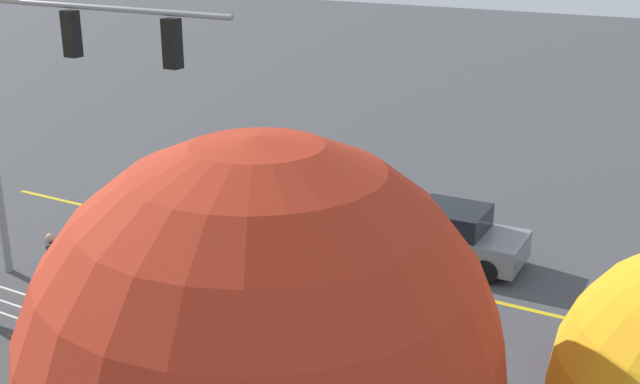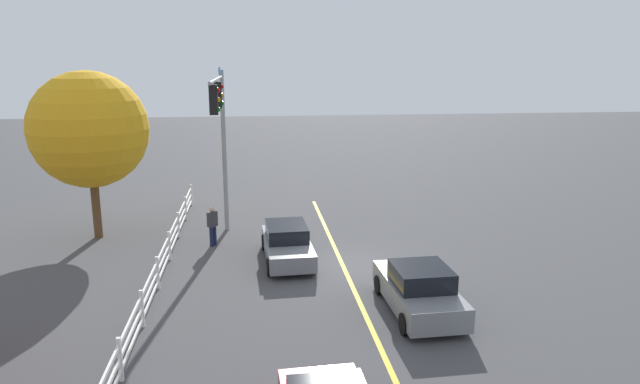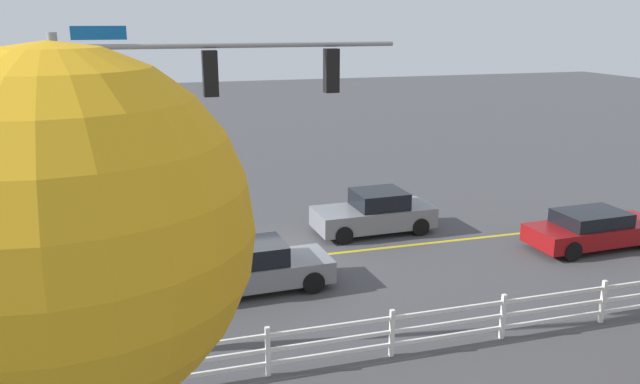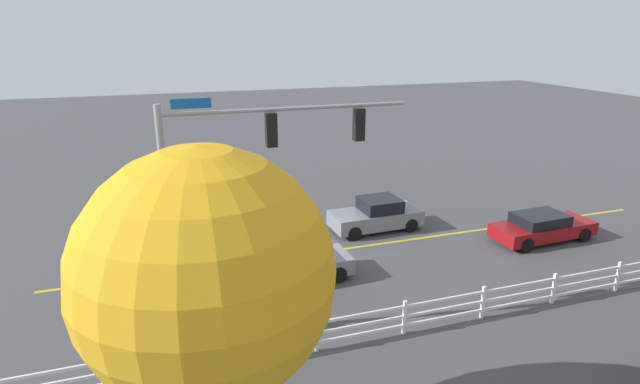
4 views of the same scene
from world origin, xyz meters
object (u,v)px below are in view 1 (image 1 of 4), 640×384
at_px(pedestrian, 53,263).
at_px(tree_2, 263,370).
at_px(car_0, 203,247).
at_px(car_1, 445,235).

distance_m(pedestrian, tree_2, 13.10).
distance_m(car_0, tree_2, 13.49).
bearing_deg(car_1, car_0, 34.31).
bearing_deg(car_0, car_1, 33.57).
distance_m(car_0, car_1, 6.37).
distance_m(car_1, tree_2, 14.44).
relative_size(car_0, pedestrian, 2.58).
distance_m(car_0, pedestrian, 3.69).
bearing_deg(tree_2, pedestrian, -32.48).
bearing_deg(pedestrian, car_1, -9.81).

